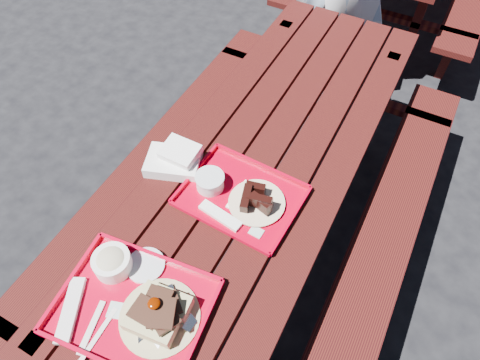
{
  "coord_description": "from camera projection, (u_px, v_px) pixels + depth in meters",
  "views": [
    {
      "loc": [
        0.45,
        -1.0,
        2.11
      ],
      "look_at": [
        0.0,
        -0.15,
        0.82
      ],
      "focal_mm": 32.0,
      "sensor_mm": 36.0,
      "label": 1
    }
  ],
  "objects": [
    {
      "name": "near_tray",
      "position": [
        135.0,
        297.0,
        1.37
      ],
      "size": [
        0.52,
        0.43,
        0.15
      ],
      "color": "#BD0321",
      "rests_on": "picnic_table_near"
    },
    {
      "name": "far_tray",
      "position": [
        238.0,
        195.0,
        1.62
      ],
      "size": [
        0.46,
        0.36,
        0.07
      ],
      "color": "#B8001B",
      "rests_on": "picnic_table_near"
    },
    {
      "name": "ground",
      "position": [
        253.0,
        250.0,
        2.34
      ],
      "size": [
        60.0,
        60.0,
        0.0
      ],
      "primitive_type": "plane",
      "color": "black",
      "rests_on": "ground"
    },
    {
      "name": "white_cloth",
      "position": [
        175.0,
        159.0,
        1.71
      ],
      "size": [
        0.25,
        0.22,
        0.09
      ],
      "color": "white",
      "rests_on": "picnic_table_near"
    },
    {
      "name": "picnic_table_near",
      "position": [
        256.0,
        191.0,
        1.89
      ],
      "size": [
        1.41,
        2.4,
        0.75
      ],
      "color": "#40120C",
      "rests_on": "ground"
    }
  ]
}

